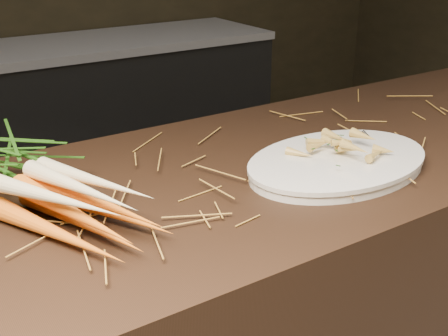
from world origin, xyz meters
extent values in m
cube|color=black|center=(0.00, 0.30, 0.45)|extent=(2.40, 0.70, 0.90)
cube|color=black|center=(0.30, 2.18, 0.40)|extent=(1.80, 0.60, 0.80)
cube|color=#99999E|center=(0.30, 2.18, 0.82)|extent=(1.82, 0.62, 0.04)
cone|color=#DD6209|center=(-0.52, 0.21, 0.92)|extent=(0.16, 0.30, 0.04)
cone|color=#DD6209|center=(-0.48, 0.23, 0.92)|extent=(0.13, 0.31, 0.04)
cone|color=#DD6209|center=(-0.43, 0.25, 0.92)|extent=(0.17, 0.30, 0.04)
cone|color=#DD6209|center=(-0.50, 0.21, 0.95)|extent=(0.12, 0.31, 0.04)
cone|color=#DD6209|center=(-0.45, 0.23, 0.95)|extent=(0.15, 0.30, 0.04)
cone|color=beige|center=(-0.52, 0.23, 0.98)|extent=(0.16, 0.28, 0.05)
cone|color=beige|center=(-0.47, 0.23, 0.98)|extent=(0.12, 0.29, 0.04)
cone|color=beige|center=(-0.44, 0.26, 0.98)|extent=(0.13, 0.28, 0.05)
cube|color=silver|center=(0.23, 0.18, 0.92)|extent=(0.09, 0.15, 0.00)
camera|label=1|loc=(-0.72, -0.60, 1.38)|focal=45.00mm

